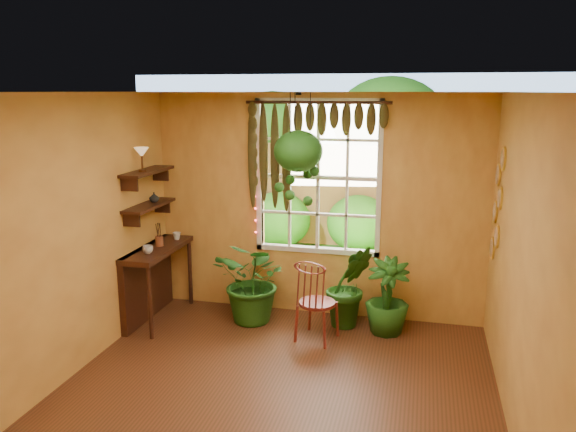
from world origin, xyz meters
name	(u,v)px	position (x,y,z in m)	size (l,w,h in m)	color
floor	(268,408)	(0.00, 0.00, 0.00)	(4.50, 4.50, 0.00)	#5A2B19
ceiling	(265,92)	(0.00, 0.00, 2.70)	(4.50, 4.50, 0.00)	silver
wall_back	(317,206)	(0.00, 2.25, 1.35)	(4.00, 4.00, 0.00)	#E9B14F
wall_left	(54,245)	(-2.00, 0.00, 1.35)	(4.50, 4.50, 0.00)	#E9B14F
wall_right	(526,279)	(2.00, 0.00, 1.35)	(4.50, 4.50, 0.00)	#E9B14F
window	(318,177)	(0.00, 2.28, 1.70)	(1.52, 0.10, 1.86)	white
valance_vine	(310,129)	(-0.08, 2.16, 2.28)	(1.70, 0.12, 1.10)	#32170D
string_lights	(255,172)	(-0.76, 2.19, 1.75)	(0.03, 0.03, 1.54)	#FF2633
wall_plates	(497,205)	(1.98, 1.79, 1.55)	(0.04, 0.32, 1.10)	#F3EAC6
counter_ledge	(150,274)	(-1.91, 1.60, 0.55)	(0.40, 1.20, 0.90)	#32170D
shelf_lower	(149,206)	(-1.88, 1.60, 1.40)	(0.25, 0.90, 0.04)	#32170D
shelf_upper	(147,172)	(-1.88, 1.60, 1.80)	(0.25, 0.90, 0.04)	#32170D
backyard	(373,165)	(0.24, 6.87, 1.28)	(14.00, 10.00, 12.00)	#26621C
windsor_chair	(316,313)	(0.15, 1.45, 0.31)	(0.50, 0.51, 1.09)	maroon
potted_plant_left	(255,281)	(-0.65, 1.78, 0.51)	(0.92, 0.79, 1.02)	#1B4612
potted_plant_mid	(349,286)	(0.45, 1.93, 0.49)	(0.54, 0.44, 0.98)	#1B4612
potted_plant_right	(387,297)	(0.90, 1.83, 0.44)	(0.49, 0.49, 0.87)	#1B4612
hanging_basket	(298,158)	(-0.15, 1.85, 1.98)	(0.55, 0.55, 1.26)	black
cup_a	(148,250)	(-1.78, 1.33, 0.95)	(0.12, 0.12, 0.09)	silver
cup_b	(177,236)	(-1.72, 1.97, 0.95)	(0.10, 0.10, 0.09)	beige
brush_jar	(159,235)	(-1.80, 1.66, 1.04)	(0.10, 0.10, 0.35)	brown
shelf_vase	(154,197)	(-1.87, 1.72, 1.48)	(0.11, 0.11, 0.12)	#B2AD99
tiffany_lamp	(142,154)	(-1.86, 1.46, 2.02)	(0.17, 0.17, 0.28)	#5A3319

